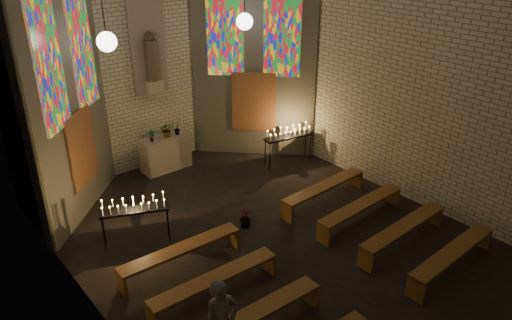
% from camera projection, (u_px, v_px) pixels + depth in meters
% --- Properties ---
extents(floor, '(12.00, 12.00, 0.00)m').
position_uv_depth(floor, '(294.00, 255.00, 10.84)').
color(floor, black).
rests_on(floor, ground).
extents(room, '(8.22, 12.43, 7.00)m').
position_uv_depth(room, '(200.00, 57.00, 11.58)').
color(room, beige).
rests_on(room, ground).
extents(altar, '(1.40, 0.60, 1.00)m').
position_uv_depth(altar, '(165.00, 153.00, 14.42)').
color(altar, '#BFB19B').
rests_on(altar, ground).
extents(flower_vase_left, '(0.20, 0.15, 0.35)m').
position_uv_depth(flower_vase_left, '(151.00, 136.00, 13.84)').
color(flower_vase_left, '#4C723F').
rests_on(flower_vase_left, altar).
extents(flower_vase_center, '(0.49, 0.46, 0.43)m').
position_uv_depth(flower_vase_center, '(167.00, 130.00, 14.14)').
color(flower_vase_center, '#4C723F').
rests_on(flower_vase_center, altar).
extents(flower_vase_right, '(0.24, 0.21, 0.36)m').
position_uv_depth(flower_vase_right, '(177.00, 128.00, 14.32)').
color(flower_vase_right, '#4C723F').
rests_on(flower_vase_right, altar).
extents(aisle_flower_pot, '(0.34, 0.34, 0.48)m').
position_uv_depth(aisle_flower_pot, '(245.00, 218.00, 11.77)').
color(aisle_flower_pot, '#4C723F').
rests_on(aisle_flower_pot, ground).
extents(votive_stand_left, '(1.51, 0.94, 1.10)m').
position_uv_depth(votive_stand_left, '(134.00, 207.00, 10.85)').
color(votive_stand_left, black).
rests_on(votive_stand_left, ground).
extents(votive_stand_right, '(1.54, 0.64, 1.10)m').
position_uv_depth(votive_stand_right, '(289.00, 134.00, 14.56)').
color(votive_stand_right, black).
rests_on(votive_stand_right, ground).
extents(pew_left_0, '(2.71, 0.47, 0.52)m').
position_uv_depth(pew_left_0, '(181.00, 251.00, 10.25)').
color(pew_left_0, brown).
rests_on(pew_left_0, ground).
extents(pew_right_0, '(2.71, 0.47, 0.52)m').
position_uv_depth(pew_right_0, '(324.00, 188.00, 12.68)').
color(pew_right_0, brown).
rests_on(pew_right_0, ground).
extents(pew_left_1, '(2.71, 0.47, 0.52)m').
position_uv_depth(pew_left_1, '(215.00, 281.00, 9.42)').
color(pew_left_1, brown).
rests_on(pew_left_1, ground).
extents(pew_right_1, '(2.71, 0.47, 0.52)m').
position_uv_depth(pew_right_1, '(361.00, 207.00, 11.84)').
color(pew_right_1, brown).
rests_on(pew_right_1, ground).
extents(pew_left_2, '(2.71, 0.47, 0.52)m').
position_uv_depth(pew_left_2, '(255.00, 316.00, 8.58)').
color(pew_left_2, brown).
rests_on(pew_left_2, ground).
extents(pew_right_2, '(2.71, 0.47, 0.52)m').
position_uv_depth(pew_right_2, '(403.00, 229.00, 11.01)').
color(pew_right_2, brown).
rests_on(pew_right_2, ground).
extents(pew_right_3, '(2.71, 0.47, 0.52)m').
position_uv_depth(pew_right_3, '(453.00, 254.00, 10.17)').
color(pew_right_3, brown).
rests_on(pew_right_3, ground).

